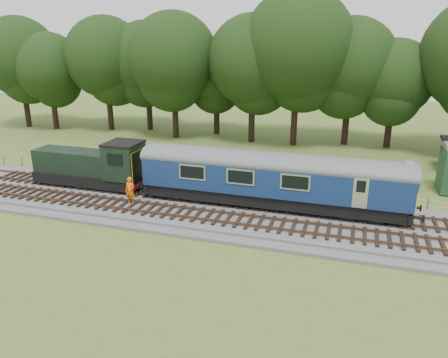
% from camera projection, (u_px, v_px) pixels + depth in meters
% --- Properties ---
extents(ground, '(120.00, 120.00, 0.00)m').
position_uv_depth(ground, '(187.00, 209.00, 30.65)').
color(ground, '#4F6525').
rests_on(ground, ground).
extents(ballast, '(70.00, 7.00, 0.35)m').
position_uv_depth(ballast, '(187.00, 207.00, 30.59)').
color(ballast, '#4C4C4F').
rests_on(ballast, ground).
extents(track_north, '(67.20, 2.40, 0.21)m').
position_uv_depth(track_north, '(194.00, 197.00, 31.78)').
color(track_north, black).
rests_on(track_north, ballast).
extents(track_south, '(67.20, 2.40, 0.21)m').
position_uv_depth(track_south, '(178.00, 212.00, 29.07)').
color(track_south, black).
rests_on(track_south, ballast).
extents(fence, '(64.00, 0.12, 1.00)m').
position_uv_depth(fence, '(209.00, 188.00, 34.71)').
color(fence, '#6B6054').
rests_on(fence, ground).
extents(tree_line, '(70.00, 8.00, 18.00)m').
position_uv_depth(tree_line, '(258.00, 139.00, 50.53)').
color(tree_line, black).
rests_on(tree_line, ground).
extents(dmu_railcar, '(18.05, 2.86, 3.88)m').
position_uv_depth(dmu_railcar, '(272.00, 175.00, 29.48)').
color(dmu_railcar, black).
rests_on(dmu_railcar, ground).
extents(shunter_loco, '(8.91, 2.60, 3.38)m').
position_uv_depth(shunter_loco, '(94.00, 166.00, 33.62)').
color(shunter_loco, black).
rests_on(shunter_loco, ground).
extents(worker, '(0.74, 0.51, 1.96)m').
position_uv_depth(worker, '(130.00, 191.00, 30.30)').
color(worker, orange).
rests_on(worker, ballast).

